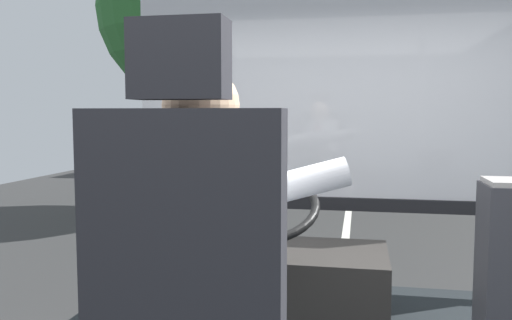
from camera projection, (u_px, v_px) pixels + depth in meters
ground at (349, 208)px, 10.50m from camera, size 18.00×44.00×0.06m
bus_driver at (207, 248)px, 1.44m from camera, size 0.78×0.56×0.77m
steering_console at (275, 284)px, 2.67m from camera, size 1.10×0.96×0.81m
fare_box at (508, 279)px, 2.16m from camera, size 0.21×0.25×0.81m
windshield_panel at (331, 118)px, 3.32m from camera, size 2.50×0.08×1.48m
street_tree at (189, 12)px, 9.79m from camera, size 3.31×3.31×5.39m
shop_building at (476, 50)px, 18.46m from camera, size 12.32×4.76×8.08m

